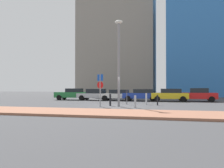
{
  "coord_description": "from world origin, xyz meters",
  "views": [
    {
      "loc": [
        4.17,
        -20.5,
        1.62
      ],
      "look_at": [
        -1.1,
        1.2,
        1.94
      ],
      "focal_mm": 38.07,
      "sensor_mm": 36.0,
      "label": 1
    }
  ],
  "objects_px": {
    "parked_car_silver": "(96,94)",
    "parking_meter": "(127,95)",
    "parking_sign_post": "(100,86)",
    "traffic_bollard_mid": "(146,99)",
    "street_lamp": "(119,56)",
    "traffic_bollard_far": "(110,100)",
    "parked_car_white": "(118,95)",
    "traffic_bollard_near": "(157,100)",
    "parked_car_red": "(198,95)",
    "traffic_bollard_edge": "(135,102)",
    "parked_car_yellow": "(170,95)",
    "parked_car_green": "(73,94)",
    "parked_car_blue": "(141,95)"
  },
  "relations": [
    {
      "from": "parked_car_silver",
      "to": "parking_meter",
      "type": "xyz_separation_m",
      "value": [
        5.09,
        -6.27,
        0.16
      ]
    },
    {
      "from": "parking_sign_post",
      "to": "traffic_bollard_mid",
      "type": "relative_size",
      "value": 2.54
    },
    {
      "from": "street_lamp",
      "to": "traffic_bollard_far",
      "type": "xyz_separation_m",
      "value": [
        -0.91,
        0.67,
        -3.77
      ]
    },
    {
      "from": "parked_car_white",
      "to": "traffic_bollard_near",
      "type": "height_order",
      "value": "parked_car_white"
    },
    {
      "from": "parked_car_white",
      "to": "parking_sign_post",
      "type": "distance_m",
      "value": 9.45
    },
    {
      "from": "traffic_bollard_mid",
      "to": "parked_car_red",
      "type": "bearing_deg",
      "value": 50.15
    },
    {
      "from": "traffic_bollard_mid",
      "to": "traffic_bollard_edge",
      "type": "xyz_separation_m",
      "value": [
        -0.53,
        -3.66,
        -0.05
      ]
    },
    {
      "from": "parked_car_yellow",
      "to": "parking_sign_post",
      "type": "distance_m",
      "value": 10.74
    },
    {
      "from": "parking_meter",
      "to": "traffic_bollard_near",
      "type": "distance_m",
      "value": 3.0
    },
    {
      "from": "parking_meter",
      "to": "parked_car_yellow",
      "type": "bearing_deg",
      "value": 55.59
    },
    {
      "from": "parked_car_white",
      "to": "traffic_bollard_edge",
      "type": "relative_size",
      "value": 4.26
    },
    {
      "from": "parked_car_yellow",
      "to": "traffic_bollard_edge",
      "type": "bearing_deg",
      "value": -105.72
    },
    {
      "from": "street_lamp",
      "to": "parking_meter",
      "type": "bearing_deg",
      "value": 85.69
    },
    {
      "from": "parked_car_green",
      "to": "parked_car_white",
      "type": "relative_size",
      "value": 1.11
    },
    {
      "from": "traffic_bollard_edge",
      "to": "parking_meter",
      "type": "bearing_deg",
      "value": 109.91
    },
    {
      "from": "parked_car_red",
      "to": "parking_sign_post",
      "type": "relative_size",
      "value": 1.56
    },
    {
      "from": "parked_car_green",
      "to": "parked_car_blue",
      "type": "distance_m",
      "value": 8.89
    },
    {
      "from": "parked_car_white",
      "to": "parked_car_yellow",
      "type": "height_order",
      "value": "parked_car_yellow"
    },
    {
      "from": "parked_car_green",
      "to": "parking_meter",
      "type": "xyz_separation_m",
      "value": [
        8.18,
        -6.38,
        0.14
      ]
    },
    {
      "from": "parked_car_yellow",
      "to": "traffic_bollard_edge",
      "type": "relative_size",
      "value": 4.33
    },
    {
      "from": "traffic_bollard_mid",
      "to": "parking_sign_post",
      "type": "bearing_deg",
      "value": -137.71
    },
    {
      "from": "parked_car_yellow",
      "to": "parking_meter",
      "type": "relative_size",
      "value": 3.05
    },
    {
      "from": "street_lamp",
      "to": "parked_car_blue",
      "type": "bearing_deg",
      "value": 83.97
    },
    {
      "from": "traffic_bollard_near",
      "to": "parking_sign_post",
      "type": "bearing_deg",
      "value": -149.98
    },
    {
      "from": "parking_sign_post",
      "to": "traffic_bollard_far",
      "type": "bearing_deg",
      "value": 63.76
    },
    {
      "from": "parked_car_red",
      "to": "traffic_bollard_mid",
      "type": "bearing_deg",
      "value": -129.85
    },
    {
      "from": "parked_car_blue",
      "to": "parked_car_yellow",
      "type": "relative_size",
      "value": 1.0
    },
    {
      "from": "parking_sign_post",
      "to": "traffic_bollard_near",
      "type": "relative_size",
      "value": 2.89
    },
    {
      "from": "parked_car_green",
      "to": "parking_sign_post",
      "type": "relative_size",
      "value": 1.7
    },
    {
      "from": "parked_car_green",
      "to": "parked_car_yellow",
      "type": "height_order",
      "value": "parked_car_green"
    },
    {
      "from": "parked_car_silver",
      "to": "street_lamp",
      "type": "distance_m",
      "value": 10.83
    },
    {
      "from": "parked_car_white",
      "to": "traffic_bollard_mid",
      "type": "height_order",
      "value": "parked_car_white"
    },
    {
      "from": "parked_car_white",
      "to": "street_lamp",
      "type": "distance_m",
      "value": 9.79
    },
    {
      "from": "parked_car_blue",
      "to": "parking_meter",
      "type": "bearing_deg",
      "value": -96.81
    },
    {
      "from": "parked_car_blue",
      "to": "parked_car_red",
      "type": "xyz_separation_m",
      "value": [
        6.41,
        0.4,
        0.03
      ]
    },
    {
      "from": "parking_sign_post",
      "to": "traffic_bollard_mid",
      "type": "bearing_deg",
      "value": 42.29
    },
    {
      "from": "traffic_bollard_far",
      "to": "parked_car_white",
      "type": "bearing_deg",
      "value": 97.51
    },
    {
      "from": "parked_car_yellow",
      "to": "parked_car_red",
      "type": "relative_size",
      "value": 0.99
    },
    {
      "from": "parked_car_green",
      "to": "street_lamp",
      "type": "height_order",
      "value": "street_lamp"
    },
    {
      "from": "parked_car_silver",
      "to": "traffic_bollard_near",
      "type": "bearing_deg",
      "value": -40.46
    },
    {
      "from": "parking_sign_post",
      "to": "traffic_bollard_mid",
      "type": "xyz_separation_m",
      "value": [
        3.55,
        3.23,
        -1.19
      ]
    },
    {
      "from": "parked_car_silver",
      "to": "parked_car_red",
      "type": "relative_size",
      "value": 1.07
    },
    {
      "from": "parked_car_silver",
      "to": "traffic_bollard_edge",
      "type": "height_order",
      "value": "parked_car_silver"
    },
    {
      "from": "parked_car_blue",
      "to": "parked_car_white",
      "type": "bearing_deg",
      "value": 175.01
    },
    {
      "from": "traffic_bollard_near",
      "to": "traffic_bollard_edge",
      "type": "relative_size",
      "value": 0.97
    },
    {
      "from": "parked_car_green",
      "to": "traffic_bollard_edge",
      "type": "bearing_deg",
      "value": -46.57
    },
    {
      "from": "traffic_bollard_far",
      "to": "traffic_bollard_edge",
      "type": "relative_size",
      "value": 1.06
    },
    {
      "from": "parked_car_silver",
      "to": "parking_sign_post",
      "type": "relative_size",
      "value": 1.67
    },
    {
      "from": "parked_car_silver",
      "to": "parking_meter",
      "type": "relative_size",
      "value": 3.29
    },
    {
      "from": "parking_meter",
      "to": "traffic_bollard_edge",
      "type": "bearing_deg",
      "value": -70.09
    }
  ]
}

